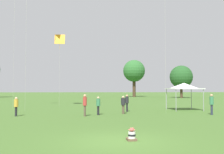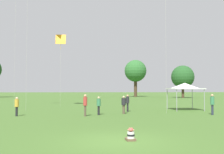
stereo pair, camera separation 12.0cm
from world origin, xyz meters
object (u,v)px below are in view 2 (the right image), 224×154
(person_standing_0, at_px, (212,102))
(canopy_tent, at_px, (185,86))
(kite_0, at_px, (61,40))
(person_standing_7, at_px, (99,104))
(person_standing_2, at_px, (128,101))
(seated_toddler, at_px, (131,135))
(person_standing_5, at_px, (124,103))
(distant_tree_1, at_px, (135,71))
(distant_tree_2, at_px, (183,77))
(person_standing_4, at_px, (17,105))
(person_standing_1, at_px, (85,103))

(person_standing_0, bearing_deg, canopy_tent, 21.92)
(kite_0, bearing_deg, canopy_tent, 18.92)
(person_standing_7, bearing_deg, person_standing_2, -39.01)
(person_standing_0, bearing_deg, kite_0, 65.75)
(kite_0, bearing_deg, seated_toddler, -30.44)
(canopy_tent, bearing_deg, person_standing_7, -154.51)
(person_standing_2, height_order, person_standing_5, person_standing_2)
(distant_tree_1, bearing_deg, distant_tree_2, -41.28)
(person_standing_5, xyz_separation_m, person_standing_7, (-2.20, -0.83, -0.01))
(person_standing_0, distance_m, kite_0, 19.48)
(person_standing_0, height_order, kite_0, kite_0)
(person_standing_0, xyz_separation_m, canopy_tent, (-0.62, 4.87, 1.41))
(person_standing_2, bearing_deg, person_standing_4, -41.15)
(seated_toddler, relative_size, person_standing_1, 0.31)
(person_standing_7, height_order, canopy_tent, canopy_tent)
(distant_tree_1, bearing_deg, seated_toddler, -99.15)
(person_standing_4, bearing_deg, canopy_tent, 8.87)
(seated_toddler, bearing_deg, distant_tree_1, 74.77)
(distant_tree_1, bearing_deg, canopy_tent, -92.36)
(person_standing_7, xyz_separation_m, canopy_tent, (8.89, 4.24, 1.55))
(person_standing_0, bearing_deg, person_standing_7, 100.79)
(person_standing_1, distance_m, distant_tree_2, 45.94)
(person_standing_4, distance_m, kite_0, 13.59)
(person_standing_4, xyz_separation_m, distant_tree_2, (27.28, 39.81, 4.10))
(distant_tree_1, bearing_deg, person_standing_1, -103.51)
(canopy_tent, bearing_deg, person_standing_1, -152.39)
(person_standing_2, relative_size, canopy_tent, 0.50)
(person_standing_4, height_order, person_standing_7, person_standing_7)
(person_standing_1, height_order, person_standing_4, person_standing_1)
(person_standing_4, bearing_deg, seated_toddler, -61.63)
(seated_toddler, height_order, distant_tree_2, distant_tree_2)
(seated_toddler, bearing_deg, kite_0, 98.84)
(distant_tree_1, xyz_separation_m, distant_tree_2, (10.03, -8.80, -1.94))
(person_standing_1, distance_m, person_standing_4, 5.50)
(person_standing_2, xyz_separation_m, person_standing_7, (-2.81, -2.90, -0.07))
(distant_tree_2, bearing_deg, canopy_tent, -108.66)
(person_standing_1, distance_m, person_standing_5, 3.76)
(person_standing_2, xyz_separation_m, person_standing_5, (-0.61, -2.07, -0.06))
(person_standing_0, distance_m, distant_tree_1, 49.07)
(person_standing_1, height_order, canopy_tent, canopy_tent)
(person_standing_7, xyz_separation_m, kite_0, (-4.59, 10.73, 7.32))
(canopy_tent, bearing_deg, distant_tree_1, 87.64)
(person_standing_0, height_order, person_standing_4, person_standing_0)
(person_standing_0, bearing_deg, person_standing_5, 93.27)
(canopy_tent, distance_m, kite_0, 16.03)
(person_standing_1, height_order, distant_tree_1, distant_tree_1)
(kite_0, bearing_deg, person_standing_2, -1.98)
(seated_toddler, relative_size, person_standing_7, 0.36)
(person_standing_1, xyz_separation_m, person_standing_7, (1.09, 0.98, -0.15))
(person_standing_0, relative_size, canopy_tent, 0.53)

